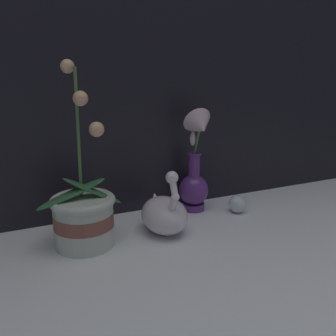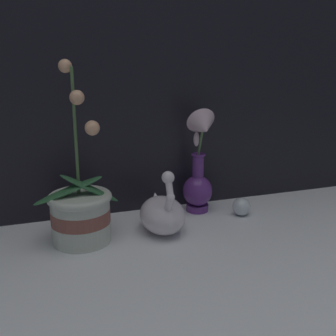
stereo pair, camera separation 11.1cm
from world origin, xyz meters
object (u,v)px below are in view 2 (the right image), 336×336
orchid_potted_plant (81,211)px  blue_vase (199,173)px  swan_figurine (162,213)px  glass_sphere (241,207)px

orchid_potted_plant → blue_vase: orchid_potted_plant is taller
orchid_potted_plant → blue_vase: bearing=14.1°
swan_figurine → glass_sphere: bearing=7.2°
swan_figurine → blue_vase: blue_vase is taller
orchid_potted_plant → glass_sphere: size_ratio=8.43×
orchid_potted_plant → glass_sphere: bearing=3.0°
blue_vase → glass_sphere: size_ratio=5.92×
orchid_potted_plant → swan_figurine: 0.22m
blue_vase → glass_sphere: 0.17m
orchid_potted_plant → swan_figurine: orchid_potted_plant is taller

